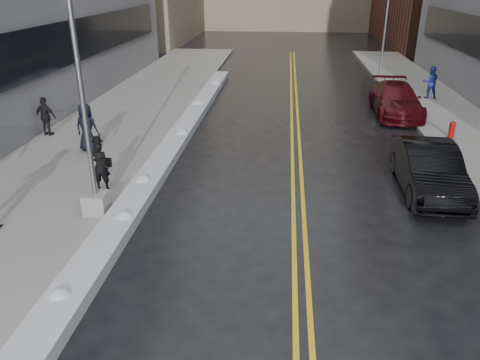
% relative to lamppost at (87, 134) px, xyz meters
% --- Properties ---
extents(ground, '(160.00, 160.00, 0.00)m').
position_rel_lamppost_xyz_m(ground, '(3.30, -2.00, -2.53)').
color(ground, black).
rests_on(ground, ground).
extents(sidewalk_west, '(5.50, 50.00, 0.15)m').
position_rel_lamppost_xyz_m(sidewalk_west, '(-2.45, 8.00, -2.46)').
color(sidewalk_west, gray).
rests_on(sidewalk_west, ground).
extents(sidewalk_east, '(4.00, 50.00, 0.15)m').
position_rel_lamppost_xyz_m(sidewalk_east, '(13.30, 8.00, -2.46)').
color(sidewalk_east, gray).
rests_on(sidewalk_east, ground).
extents(lane_line_left, '(0.12, 50.00, 0.01)m').
position_rel_lamppost_xyz_m(lane_line_left, '(5.65, 8.00, -2.53)').
color(lane_line_left, gold).
rests_on(lane_line_left, ground).
extents(lane_line_right, '(0.12, 50.00, 0.01)m').
position_rel_lamppost_xyz_m(lane_line_right, '(5.95, 8.00, -2.53)').
color(lane_line_right, gold).
rests_on(lane_line_right, ground).
extents(snow_ridge, '(0.90, 30.00, 0.34)m').
position_rel_lamppost_xyz_m(snow_ridge, '(0.85, 6.00, -2.36)').
color(snow_ridge, silver).
rests_on(snow_ridge, ground).
extents(lamppost, '(0.65, 0.65, 7.62)m').
position_rel_lamppost_xyz_m(lamppost, '(0.00, 0.00, 0.00)').
color(lamppost, gray).
rests_on(lamppost, sidewalk_west).
extents(fire_hydrant, '(0.26, 0.26, 0.73)m').
position_rel_lamppost_xyz_m(fire_hydrant, '(12.30, 8.00, -1.98)').
color(fire_hydrant, maroon).
rests_on(fire_hydrant, sidewalk_east).
extents(traffic_signal, '(0.16, 0.20, 6.00)m').
position_rel_lamppost_xyz_m(traffic_signal, '(11.80, 22.00, 0.87)').
color(traffic_signal, gray).
rests_on(traffic_signal, sidewalk_east).
extents(pedestrian_fedora, '(0.61, 0.42, 1.60)m').
position_rel_lamppost_xyz_m(pedestrian_fedora, '(-0.43, 1.57, -1.58)').
color(pedestrian_fedora, black).
rests_on(pedestrian_fedora, sidewalk_west).
extents(pedestrian_c, '(0.97, 0.68, 1.86)m').
position_rel_lamppost_xyz_m(pedestrian_c, '(-2.27, 5.04, -1.45)').
color(pedestrian_c, black).
rests_on(pedestrian_c, sidewalk_west).
extents(pedestrian_d, '(1.03, 0.61, 1.65)m').
position_rel_lamppost_xyz_m(pedestrian_d, '(-4.77, 6.73, -1.56)').
color(pedestrian_d, black).
rests_on(pedestrian_d, sidewalk_west).
extents(pedestrian_east, '(0.88, 0.69, 1.76)m').
position_rel_lamppost_xyz_m(pedestrian_east, '(13.28, 15.20, -1.50)').
color(pedestrian_east, navy).
rests_on(pedestrian_east, sidewalk_east).
extents(car_black, '(1.77, 4.76, 1.56)m').
position_rel_lamppost_xyz_m(car_black, '(9.92, 2.75, -1.76)').
color(car_black, black).
rests_on(car_black, ground).
extents(car_maroon, '(2.27, 5.31, 1.53)m').
position_rel_lamppost_xyz_m(car_maroon, '(10.80, 12.04, -1.77)').
color(car_maroon, '#430A0E').
rests_on(car_maroon, ground).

